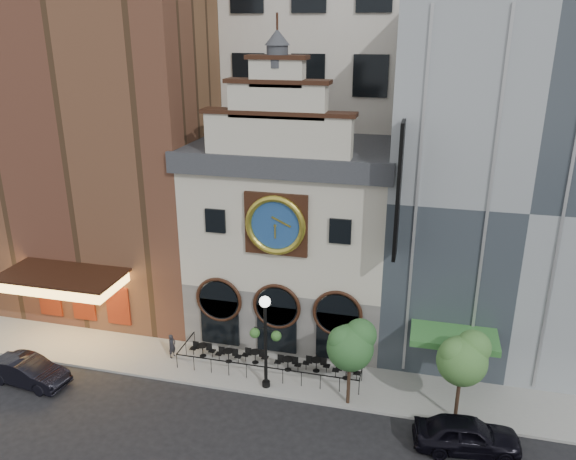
# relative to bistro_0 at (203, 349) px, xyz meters

# --- Properties ---
(ground) EXTENTS (120.00, 120.00, 0.00)m
(ground) POSITION_rel_bistro_0_xyz_m (4.32, -2.71, -0.61)
(ground) COLOR black
(ground) RESTS_ON ground
(sidewalk) EXTENTS (44.00, 5.00, 0.15)m
(sidewalk) POSITION_rel_bistro_0_xyz_m (4.32, -0.21, -0.54)
(sidewalk) COLOR gray
(sidewalk) RESTS_ON ground
(clock_building) EXTENTS (12.60, 8.78, 18.65)m
(clock_building) POSITION_rel_bistro_0_xyz_m (4.32, 5.11, 6.07)
(clock_building) COLOR #605E5B
(clock_building) RESTS_ON ground
(theater_building) EXTENTS (14.00, 15.60, 25.00)m
(theater_building) POSITION_rel_bistro_0_xyz_m (-8.68, 7.24, 11.99)
(theater_building) COLOR brown
(theater_building) RESTS_ON ground
(retail_building) EXTENTS (14.00, 14.40, 20.00)m
(retail_building) POSITION_rel_bistro_0_xyz_m (17.31, 7.27, 9.53)
(retail_building) COLOR gray
(retail_building) RESTS_ON ground
(office_tower) EXTENTS (20.00, 16.00, 40.00)m
(office_tower) POSITION_rel_bistro_0_xyz_m (4.32, 17.29, 19.39)
(office_tower) COLOR silver
(office_tower) RESTS_ON ground
(cafe_railing) EXTENTS (10.60, 2.60, 0.90)m
(cafe_railing) POSITION_rel_bistro_0_xyz_m (4.32, -0.21, -0.01)
(cafe_railing) COLOR black
(cafe_railing) RESTS_ON sidewalk
(bistro_0) EXTENTS (1.58, 0.68, 0.90)m
(bistro_0) POSITION_rel_bistro_0_xyz_m (0.00, 0.00, 0.00)
(bistro_0) COLOR black
(bistro_0) RESTS_ON sidewalk
(bistro_1) EXTENTS (1.58, 0.68, 0.90)m
(bistro_1) POSITION_rel_bistro_0_xyz_m (1.72, -0.20, 0.00)
(bistro_1) COLOR black
(bistro_1) RESTS_ON sidewalk
(bistro_2) EXTENTS (1.58, 0.68, 0.90)m
(bistro_2) POSITION_rel_bistro_0_xyz_m (3.28, 0.09, 0.00)
(bistro_2) COLOR black
(bistro_2) RESTS_ON sidewalk
(bistro_3) EXTENTS (1.58, 0.68, 0.90)m
(bistro_3) POSITION_rel_bistro_0_xyz_m (5.34, -0.18, 0.00)
(bistro_3) COLOR black
(bistro_3) RESTS_ON sidewalk
(bistro_4) EXTENTS (1.58, 0.68, 0.90)m
(bistro_4) POSITION_rel_bistro_0_xyz_m (6.95, 0.12, 0.00)
(bistro_4) COLOR black
(bistro_4) RESTS_ON sidewalk
(bistro_5) EXTENTS (1.58, 0.68, 0.90)m
(bistro_5) POSITION_rel_bistro_0_xyz_m (8.73, -0.18, 0.00)
(bistro_5) COLOR black
(bistro_5) RESTS_ON sidewalk
(car_right) EXTENTS (5.15, 2.59, 1.68)m
(car_right) POSITION_rel_bistro_0_xyz_m (15.03, -4.27, 0.23)
(car_right) COLOR black
(car_right) RESTS_ON ground
(car_left) EXTENTS (4.87, 2.17, 1.55)m
(car_left) POSITION_rel_bistro_0_xyz_m (-8.47, -4.73, 0.16)
(car_left) COLOR black
(car_left) RESTS_ON ground
(pedestrian) EXTENTS (0.51, 0.63, 1.50)m
(pedestrian) POSITION_rel_bistro_0_xyz_m (-1.73, -0.52, 0.29)
(pedestrian) COLOR black
(pedestrian) RESTS_ON sidewalk
(lamppost) EXTENTS (1.76, 0.60, 5.51)m
(lamppost) POSITION_rel_bistro_0_xyz_m (4.55, -1.97, 2.94)
(lamppost) COLOR black
(lamppost) RESTS_ON sidewalk
(tree_left) EXTENTS (2.50, 2.41, 4.82)m
(tree_left) POSITION_rel_bistro_0_xyz_m (9.18, -2.28, 3.07)
(tree_left) COLOR #382619
(tree_left) RESTS_ON sidewalk
(tree_right) EXTENTS (2.56, 2.47, 4.93)m
(tree_right) POSITION_rel_bistro_0_xyz_m (14.66, -2.28, 3.15)
(tree_right) COLOR #382619
(tree_right) RESTS_ON sidewalk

